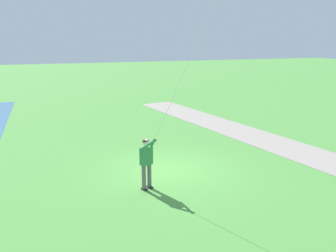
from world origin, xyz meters
The scene contains 2 objects.
ground_plane centered at (0.00, 0.00, 0.00)m, with size 120.00×120.00×0.00m, color #4C8E3D.
person_kite_flyer centered at (1.29, 1.42, 1.05)m, with size 0.50×0.63×1.83m.
Camera 1 is at (4.29, 12.12, 4.93)m, focal length 38.27 mm.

